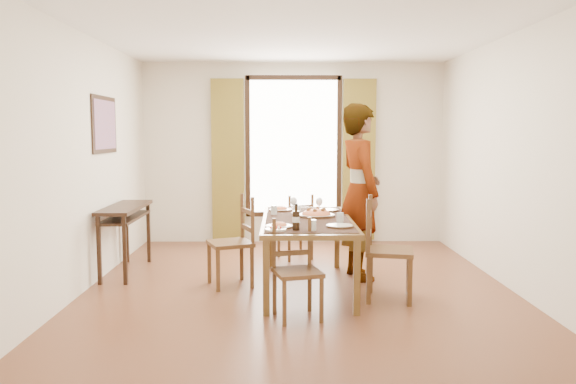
{
  "coord_description": "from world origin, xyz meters",
  "views": [
    {
      "loc": [
        -0.18,
        -5.98,
        1.65
      ],
      "look_at": [
        -0.11,
        0.23,
        1.0
      ],
      "focal_mm": 35.0,
      "sensor_mm": 36.0,
      "label": 1
    }
  ],
  "objects_px": {
    "console_table": "(125,216)",
    "man": "(360,192)",
    "pasta_platter": "(316,212)",
    "dining_table": "(307,224)"
  },
  "relations": [
    {
      "from": "dining_table",
      "to": "man",
      "type": "relative_size",
      "value": 0.98
    },
    {
      "from": "man",
      "to": "console_table",
      "type": "bearing_deg",
      "value": 71.43
    },
    {
      "from": "man",
      "to": "pasta_platter",
      "type": "xyz_separation_m",
      "value": [
        -0.51,
        -0.32,
        -0.19
      ]
    },
    {
      "from": "console_table",
      "to": "dining_table",
      "type": "height_order",
      "value": "console_table"
    },
    {
      "from": "console_table",
      "to": "man",
      "type": "height_order",
      "value": "man"
    },
    {
      "from": "pasta_platter",
      "to": "dining_table",
      "type": "bearing_deg",
      "value": -130.48
    },
    {
      "from": "dining_table",
      "to": "pasta_platter",
      "type": "bearing_deg",
      "value": 49.52
    },
    {
      "from": "man",
      "to": "pasta_platter",
      "type": "distance_m",
      "value": 0.63
    },
    {
      "from": "dining_table",
      "to": "man",
      "type": "distance_m",
      "value": 0.82
    },
    {
      "from": "console_table",
      "to": "pasta_platter",
      "type": "bearing_deg",
      "value": -14.62
    }
  ]
}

